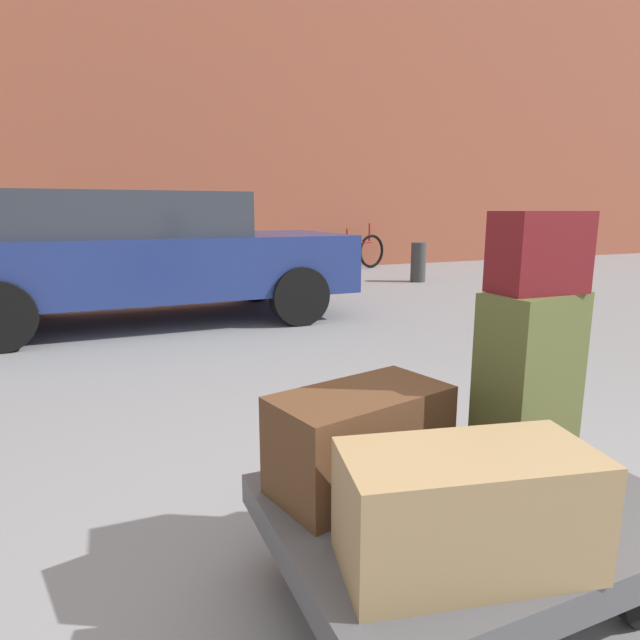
{
  "coord_description": "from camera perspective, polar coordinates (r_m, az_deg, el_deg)",
  "views": [
    {
      "loc": [
        -1.04,
        -1.21,
        1.23
      ],
      "look_at": [
        0.0,
        1.2,
        0.69
      ],
      "focal_mm": 29.86,
      "sensor_mm": 36.0,
      "label": 1
    }
  ],
  "objects": [
    {
      "name": "ground_plane",
      "position": [
        2.01,
        15.3,
        -26.53
      ],
      "size": [
        60.0,
        60.0,
        0.0
      ],
      "primitive_type": "plane",
      "color": "gray"
    },
    {
      "name": "luggage_cart",
      "position": [
        1.86,
        15.78,
        -19.92
      ],
      "size": [
        1.24,
        0.89,
        0.34
      ],
      "color": "#4C4C51",
      "rests_on": "ground_plane"
    },
    {
      "name": "suitcase_olive_front_right",
      "position": [
        1.95,
        21.42,
        -6.36
      ],
      "size": [
        0.38,
        0.26,
        0.63
      ],
      "primitive_type": "cube",
      "rotation": [
        0.0,
        0.0,
        0.19
      ],
      "color": "#4C5128",
      "rests_on": "luggage_cart"
    },
    {
      "name": "duffel_bag_tan_front_left",
      "position": [
        1.47,
        15.44,
        -18.95
      ],
      "size": [
        0.68,
        0.43,
        0.31
      ],
      "primitive_type": "cube",
      "rotation": [
        0.0,
        0.0,
        -0.22
      ],
      "color": "#9E7F56",
      "rests_on": "luggage_cart"
    },
    {
      "name": "duffel_bag_brown_center",
      "position": [
        1.78,
        4.36,
        -12.58
      ],
      "size": [
        0.63,
        0.42,
        0.32
      ],
      "primitive_type": "cube",
      "rotation": [
        0.0,
        0.0,
        0.23
      ],
      "color": "#51331E",
      "rests_on": "luggage_cart"
    },
    {
      "name": "duffel_bag_maroon_topmost_pile",
      "position": [
        1.87,
        22.43,
        6.72
      ],
      "size": [
        0.3,
        0.18,
        0.26
      ],
      "primitive_type": "cube",
      "rotation": [
        0.0,
        0.0,
        -0.04
      ],
      "color": "maroon",
      "rests_on": "suitcase_olive_front_right"
    },
    {
      "name": "parked_car",
      "position": [
        6.23,
        -18.13,
        6.76
      ],
      "size": [
        4.31,
        1.93,
        1.42
      ],
      "color": "navy",
      "rests_on": "ground_plane"
    },
    {
      "name": "bicycle_leaning",
      "position": [
        11.36,
        3.66,
        7.3
      ],
      "size": [
        1.71,
        0.54,
        0.96
      ],
      "color": "black",
      "rests_on": "ground_plane"
    },
    {
      "name": "bollard_kerb_near",
      "position": [
        8.83,
        3.01,
        5.87
      ],
      "size": [
        0.26,
        0.26,
        0.68
      ],
      "primitive_type": "cylinder",
      "color": "#383838",
      "rests_on": "ground_plane"
    },
    {
      "name": "bollard_kerb_mid",
      "position": [
        9.52,
        10.49,
        6.11
      ],
      "size": [
        0.26,
        0.26,
        0.68
      ],
      "primitive_type": "cylinder",
      "color": "#383838",
      "rests_on": "ground_plane"
    }
  ]
}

